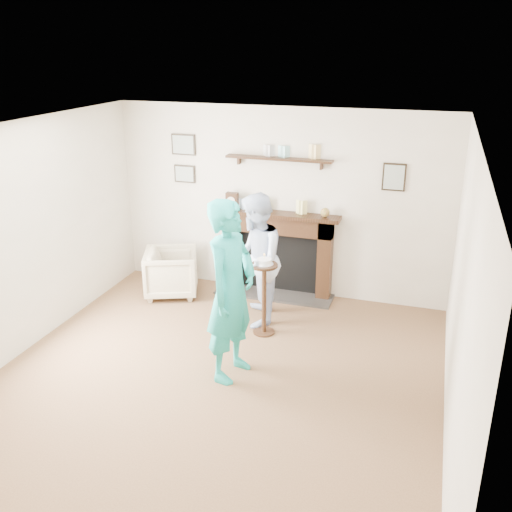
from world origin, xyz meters
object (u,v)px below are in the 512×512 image
Objects in this scene: woman at (232,373)px; pedestal_table at (264,285)px; armchair at (173,294)px; man at (255,321)px.

pedestal_table is (0.05, 0.95, 0.62)m from woman.
woman is (1.47, -1.63, 0.00)m from armchair.
pedestal_table reaches higher than woman.
woman is 1.87× the size of pedestal_table.
man is at bearing -129.64° from armchair.
pedestal_table is (1.52, -0.68, 0.62)m from armchair.
armchair is 0.43× the size of man.
armchair is at bearing 52.09° from woman.
man is 1.61× the size of pedestal_table.
man is at bearing 16.31° from woman.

